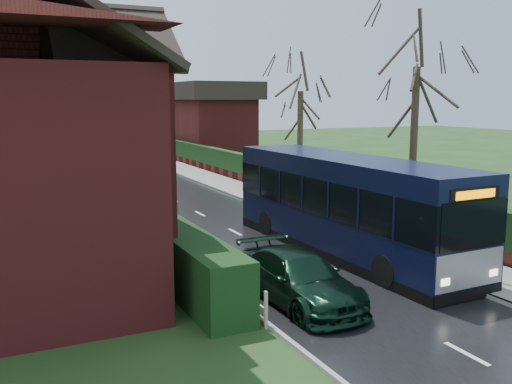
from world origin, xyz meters
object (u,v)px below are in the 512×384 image
car_green (299,278)px  bus (346,206)px  car_silver (149,198)px  bus_stop_sign (495,227)px

car_green → bus: bearing=41.5°
bus → car_green: 5.23m
car_green → car_silver: bearing=90.4°
bus_stop_sign → bus: bearing=89.8°
bus → bus_stop_sign: 4.96m
car_green → bus_stop_sign: bearing=-12.6°
bus → car_silver: 11.04m
car_silver → bus_stop_sign: (5.87, -14.83, 1.08)m
car_silver → bus_stop_sign: bus_stop_sign is taller
bus → car_green: (-3.80, -3.45, -0.98)m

